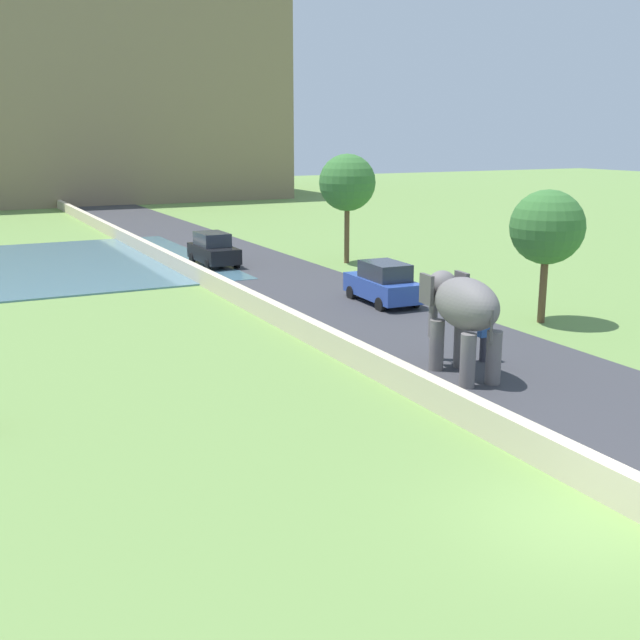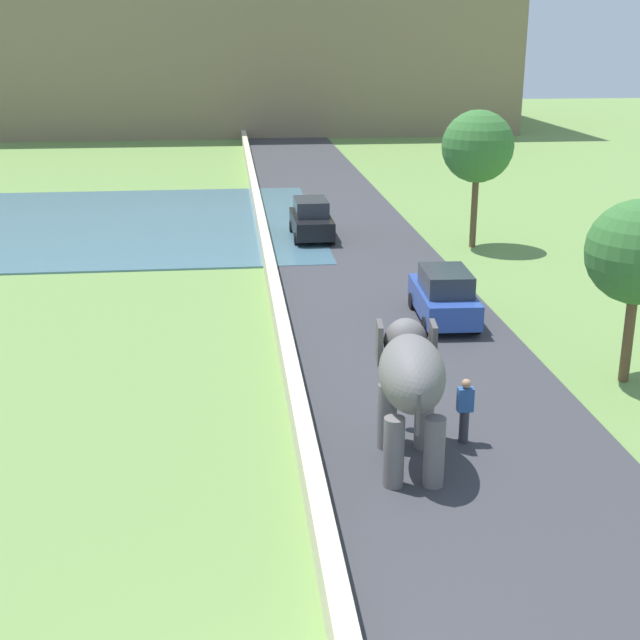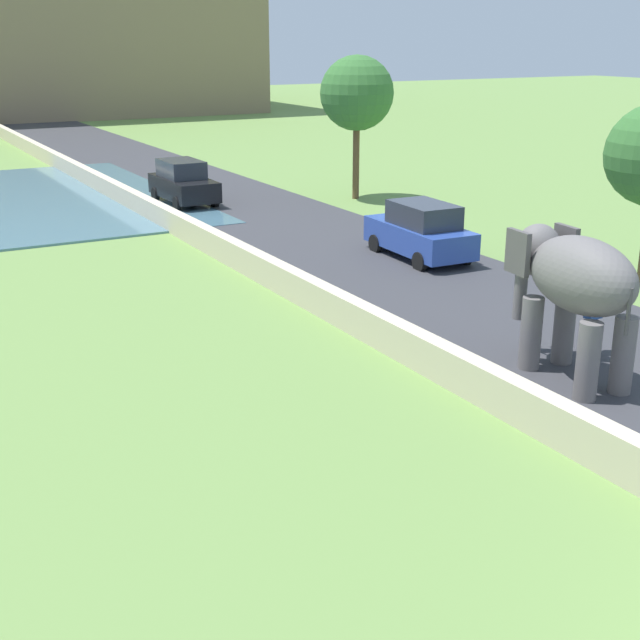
{
  "view_description": "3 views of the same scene",
  "coord_description": "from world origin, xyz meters",
  "px_view_note": "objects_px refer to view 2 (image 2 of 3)",
  "views": [
    {
      "loc": [
        -10.08,
        -9.46,
        7.0
      ],
      "look_at": [
        0.61,
        11.68,
        1.26
      ],
      "focal_mm": 43.43,
      "sensor_mm": 36.0,
      "label": 1
    },
    {
      "loc": [
        -0.31,
        -8.78,
        9.15
      ],
      "look_at": [
        1.95,
        12.42,
        1.98
      ],
      "focal_mm": 48.76,
      "sensor_mm": 36.0,
      "label": 2
    },
    {
      "loc": [
        -8.79,
        -3.56,
        6.64
      ],
      "look_at": [
        -1.13,
        10.21,
        1.4
      ],
      "focal_mm": 48.1,
      "sensor_mm": 36.0,
      "label": 3
    }
  ],
  "objects_px": {
    "person_beside_elephant": "(465,410)",
    "car_blue": "(444,296)",
    "car_black": "(311,219)",
    "elephant": "(410,378)"
  },
  "relations": [
    {
      "from": "elephant",
      "to": "car_black",
      "type": "xyz_separation_m",
      "value": [
        -0.02,
        21.82,
        -1.14
      ]
    },
    {
      "from": "car_blue",
      "to": "car_black",
      "type": "distance_m",
      "value": 12.74
    },
    {
      "from": "person_beside_elephant",
      "to": "car_blue",
      "type": "bearing_deg",
      "value": 79.2
    },
    {
      "from": "person_beside_elephant",
      "to": "car_black",
      "type": "relative_size",
      "value": 0.41
    },
    {
      "from": "elephant",
      "to": "car_blue",
      "type": "bearing_deg",
      "value": 71.75
    },
    {
      "from": "elephant",
      "to": "person_beside_elephant",
      "type": "distance_m",
      "value": 2.01
    },
    {
      "from": "elephant",
      "to": "car_black",
      "type": "relative_size",
      "value": 0.88
    },
    {
      "from": "person_beside_elephant",
      "to": "car_black",
      "type": "distance_m",
      "value": 21.12
    },
    {
      "from": "elephant",
      "to": "car_blue",
      "type": "distance_m",
      "value": 10.04
    },
    {
      "from": "elephant",
      "to": "car_black",
      "type": "bearing_deg",
      "value": 90.06
    }
  ]
}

